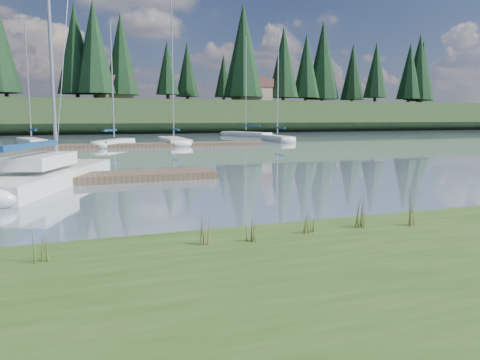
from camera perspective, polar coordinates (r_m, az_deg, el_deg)
name	(u,v)px	position (r m, az deg, el deg)	size (l,w,h in m)	color
ground	(89,148)	(40.14, -17.94, 3.72)	(200.00, 200.00, 0.00)	gray
bank	(268,352)	(4.99, 3.40, -20.23)	(60.00, 9.00, 0.35)	#314E1B
ridge	(75,117)	(83.04, -19.43, 7.24)	(200.00, 20.00, 5.00)	#1F3118
sailboat_main	(57,171)	(19.47, -21.46, 0.98)	(5.48, 10.04, 14.28)	silver
dock_near	(3,182)	(19.29, -26.89, -0.18)	(16.00, 2.00, 0.30)	#4C3D2C
dock_far	(114,146)	(40.27, -15.10, 4.05)	(26.00, 2.20, 0.30)	#4C3D2C
sailboat_bg_1	(30,141)	(47.55, -24.21, 4.38)	(3.20, 7.49, 11.05)	silver
sailboat_bg_2	(117,142)	(42.76, -14.74, 4.50)	(4.59, 6.83, 10.66)	silver
sailboat_bg_3	(172,140)	(45.25, -8.23, 4.83)	(2.40, 9.64, 13.85)	silver
sailboat_bg_4	(275,138)	(50.17, 4.33, 5.16)	(2.12, 7.58, 11.09)	silver
sailboat_bg_5	(242,134)	(62.66, 0.23, 5.67)	(4.82, 9.23, 12.97)	silver
weed_0	(206,230)	(8.08, -4.20, -6.08)	(0.17, 0.14, 0.57)	#475B23
weed_1	(252,229)	(8.22, 1.49, -6.01)	(0.17, 0.14, 0.51)	#475B23
weed_2	(361,213)	(9.50, 14.54, -3.87)	(0.17, 0.14, 0.71)	#475B23
weed_3	(40,246)	(7.71, -23.20, -7.39)	(0.17, 0.14, 0.56)	#475B23
weed_4	(310,222)	(8.90, 8.50, -5.10)	(0.17, 0.14, 0.48)	#475B23
weed_5	(412,212)	(9.97, 20.19, -3.73)	(0.17, 0.14, 0.64)	#475B23
mud_lip	(173,248)	(8.95, -8.20, -8.21)	(60.00, 0.50, 0.14)	#33281C
conifer_3	(4,57)	(82.95, -26.81, 13.26)	(4.84, 4.84, 12.25)	#382619
conifer_4	(94,47)	(76.91, -17.36, 15.24)	(6.16, 6.16, 15.10)	#382619
conifer_5	(167,68)	(82.19, -8.85, 13.39)	(3.96, 3.96, 10.35)	#382619
conifer_6	(243,51)	(84.31, 0.40, 15.50)	(7.04, 7.04, 17.00)	#382619
conifer_7	(306,66)	(92.61, 8.07, 13.60)	(5.28, 5.28, 13.20)	#382619
conifer_8	(376,70)	(96.12, 16.23, 12.75)	(4.62, 4.62, 11.77)	#382619
conifer_9	(419,67)	(106.69, 21.03, 12.75)	(5.94, 5.94, 14.62)	#382619
house_1	(113,88)	(81.54, -15.26, 10.79)	(6.30, 5.30, 4.65)	gray
house_2	(252,90)	(85.32, 1.43, 10.90)	(6.30, 5.30, 4.65)	gray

